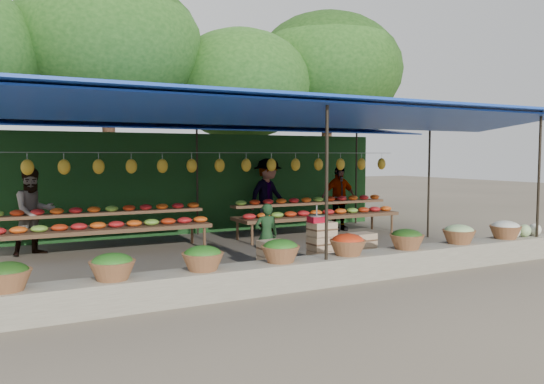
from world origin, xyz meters
TOP-DOWN VIEW (x-y plane):
  - ground at (0.00, 0.00)m, footprint 60.00×60.00m
  - stone_curb at (0.00, -2.75)m, footprint 10.60×0.55m
  - stall_canopy at (0.00, 0.06)m, footprint 10.80×6.60m
  - produce_baskets at (-0.10, -2.75)m, footprint 8.98×0.58m
  - netting_backdrop at (0.00, 3.15)m, footprint 10.60×0.06m
  - tree_row at (0.50, 6.09)m, footprint 16.51×5.50m
  - fruit_table_left at (-2.49, 1.35)m, footprint 4.21×0.95m
  - fruit_table_right at (2.51, 1.35)m, footprint 4.21×0.95m
  - crate_counter at (0.76, -1.55)m, footprint 2.37×0.36m
  - weighing_scale at (0.67, -1.55)m, footprint 0.29×0.29m
  - vendor_seated at (-0.17, -1.24)m, footprint 0.46×0.36m
  - customer_left at (-3.75, 1.82)m, footprint 1.01×0.90m
  - customer_mid at (1.79, 2.59)m, footprint 1.37×1.05m
  - customer_right at (3.51, 1.90)m, footprint 1.03×0.50m

SIDE VIEW (x-z plane):
  - ground at x=0.00m, z-range 0.00..0.00m
  - stone_curb at x=0.00m, z-range 0.00..0.40m
  - crate_counter at x=0.76m, z-range -0.07..0.70m
  - vendor_seated at x=-0.17m, z-range 0.00..1.12m
  - produce_baskets at x=-0.10m, z-range 0.40..0.73m
  - fruit_table_left at x=-2.49m, z-range 0.14..1.07m
  - fruit_table_right at x=2.51m, z-range 0.14..1.07m
  - weighing_scale at x=0.67m, z-range 0.69..1.00m
  - customer_right at x=3.51m, z-range 0.00..1.70m
  - customer_left at x=-3.75m, z-range 0.00..1.71m
  - customer_mid at x=1.79m, z-range 0.00..1.88m
  - netting_backdrop at x=0.00m, z-range 0.00..2.50m
  - stall_canopy at x=0.00m, z-range 1.27..4.09m
  - tree_row at x=0.50m, z-range 1.14..8.26m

